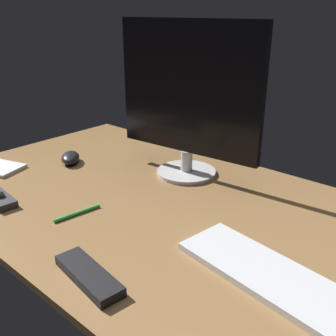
{
  "coord_description": "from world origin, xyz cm",
  "views": [
    {
      "loc": [
        68.09,
        -70.83,
        51.95
      ],
      "look_at": [
        -3.06,
        9.34,
        8.0
      ],
      "focal_mm": 41.86,
      "sensor_mm": 36.0,
      "label": 1
    }
  ],
  "objects_px": {
    "keyboard": "(271,277)",
    "tv_remote": "(89,275)",
    "computer_mouse": "(70,158)",
    "pen": "(77,213)",
    "monitor": "(188,98)"
  },
  "relations": [
    {
      "from": "pen",
      "to": "keyboard",
      "type": "bearing_deg",
      "value": -71.28
    },
    {
      "from": "keyboard",
      "to": "tv_remote",
      "type": "height_order",
      "value": "tv_remote"
    },
    {
      "from": "computer_mouse",
      "to": "keyboard",
      "type": "bearing_deg",
      "value": 34.02
    },
    {
      "from": "tv_remote",
      "to": "pen",
      "type": "distance_m",
      "value": 0.27
    },
    {
      "from": "keyboard",
      "to": "tv_remote",
      "type": "relative_size",
      "value": 2.22
    },
    {
      "from": "tv_remote",
      "to": "monitor",
      "type": "bearing_deg",
      "value": 117.38
    },
    {
      "from": "keyboard",
      "to": "pen",
      "type": "relative_size",
      "value": 3.05
    },
    {
      "from": "tv_remote",
      "to": "computer_mouse",
      "type": "bearing_deg",
      "value": 155.38
    },
    {
      "from": "keyboard",
      "to": "pen",
      "type": "height_order",
      "value": "keyboard"
    },
    {
      "from": "computer_mouse",
      "to": "tv_remote",
      "type": "xyz_separation_m",
      "value": [
        0.56,
        -0.35,
        -0.01
      ]
    },
    {
      "from": "monitor",
      "to": "tv_remote",
      "type": "distance_m",
      "value": 0.62
    },
    {
      "from": "keyboard",
      "to": "pen",
      "type": "xyz_separation_m",
      "value": [
        -0.5,
        -0.1,
        -0.0
      ]
    },
    {
      "from": "computer_mouse",
      "to": "pen",
      "type": "bearing_deg",
      "value": 8.85
    },
    {
      "from": "keyboard",
      "to": "computer_mouse",
      "type": "distance_m",
      "value": 0.83
    },
    {
      "from": "keyboard",
      "to": "computer_mouse",
      "type": "height_order",
      "value": "computer_mouse"
    }
  ]
}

